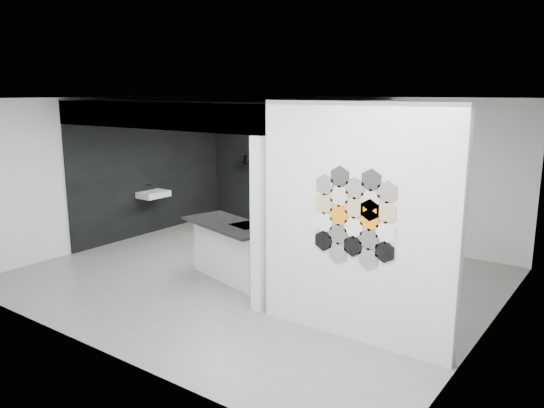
{
  "coord_description": "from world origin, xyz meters",
  "views": [
    {
      "loc": [
        4.92,
        -6.37,
        2.9
      ],
      "look_at": [
        0.1,
        0.3,
        1.15
      ],
      "focal_mm": 35.0,
      "sensor_mm": 36.0,
      "label": 1
    }
  ],
  "objects_px": {
    "wall_basin": "(154,194)",
    "kitchen_island": "(234,250)",
    "partition_panel": "(355,224)",
    "bottle_dark": "(278,162)",
    "glass_vase": "(351,170)",
    "kettle": "(329,168)",
    "utensil_cup": "(274,164)",
    "stockpot": "(249,160)",
    "glass_bowl": "(351,171)"
  },
  "relations": [
    {
      "from": "kettle",
      "to": "utensil_cup",
      "type": "bearing_deg",
      "value": 169.71
    },
    {
      "from": "bottle_dark",
      "to": "utensil_cup",
      "type": "distance_m",
      "value": 0.11
    },
    {
      "from": "kettle",
      "to": "glass_bowl",
      "type": "xyz_separation_m",
      "value": [
        0.48,
        0.0,
        -0.02
      ]
    },
    {
      "from": "wall_basin",
      "to": "glass_bowl",
      "type": "relative_size",
      "value": 4.25
    },
    {
      "from": "glass_vase",
      "to": "stockpot",
      "type": "bearing_deg",
      "value": 180.0
    },
    {
      "from": "glass_bowl",
      "to": "stockpot",
      "type": "bearing_deg",
      "value": 180.0
    },
    {
      "from": "kitchen_island",
      "to": "utensil_cup",
      "type": "bearing_deg",
      "value": 130.81
    },
    {
      "from": "partition_panel",
      "to": "glass_bowl",
      "type": "xyz_separation_m",
      "value": [
        -2.08,
        3.87,
        -0.03
      ]
    },
    {
      "from": "partition_panel",
      "to": "wall_basin",
      "type": "bearing_deg",
      "value": 161.77
    },
    {
      "from": "partition_panel",
      "to": "glass_vase",
      "type": "distance_m",
      "value": 4.39
    },
    {
      "from": "wall_basin",
      "to": "kitchen_island",
      "type": "height_order",
      "value": "kitchen_island"
    },
    {
      "from": "stockpot",
      "to": "bottle_dark",
      "type": "relative_size",
      "value": 1.29
    },
    {
      "from": "bottle_dark",
      "to": "stockpot",
      "type": "bearing_deg",
      "value": 180.0
    },
    {
      "from": "partition_panel",
      "to": "kitchen_island",
      "type": "xyz_separation_m",
      "value": [
        -2.46,
        0.76,
        -0.93
      ]
    },
    {
      "from": "wall_basin",
      "to": "kettle",
      "type": "height_order",
      "value": "kettle"
    },
    {
      "from": "partition_panel",
      "to": "kitchen_island",
      "type": "bearing_deg",
      "value": 162.91
    },
    {
      "from": "stockpot",
      "to": "bottle_dark",
      "type": "height_order",
      "value": "stockpot"
    },
    {
      "from": "kettle",
      "to": "utensil_cup",
      "type": "xyz_separation_m",
      "value": [
        -1.37,
        0.0,
        -0.02
      ]
    },
    {
      "from": "stockpot",
      "to": "glass_vase",
      "type": "distance_m",
      "value": 2.53
    },
    {
      "from": "bottle_dark",
      "to": "glass_bowl",
      "type": "bearing_deg",
      "value": 0.0
    },
    {
      "from": "kettle",
      "to": "utensil_cup",
      "type": "height_order",
      "value": "kettle"
    },
    {
      "from": "wall_basin",
      "to": "bottle_dark",
      "type": "xyz_separation_m",
      "value": [
        1.64,
        2.07,
        0.56
      ]
    },
    {
      "from": "wall_basin",
      "to": "stockpot",
      "type": "relative_size",
      "value": 2.62
    },
    {
      "from": "wall_basin",
      "to": "stockpot",
      "type": "height_order",
      "value": "stockpot"
    },
    {
      "from": "wall_basin",
      "to": "utensil_cup",
      "type": "relative_size",
      "value": 6.01
    },
    {
      "from": "bottle_dark",
      "to": "glass_vase",
      "type": "bearing_deg",
      "value": 0.0
    },
    {
      "from": "kitchen_island",
      "to": "glass_bowl",
      "type": "bearing_deg",
      "value": 98.38
    },
    {
      "from": "glass_vase",
      "to": "bottle_dark",
      "type": "distance_m",
      "value": 1.75
    },
    {
      "from": "stockpot",
      "to": "kettle",
      "type": "xyz_separation_m",
      "value": [
        2.05,
        0.0,
        -0.03
      ]
    },
    {
      "from": "glass_bowl",
      "to": "glass_vase",
      "type": "xyz_separation_m",
      "value": [
        0.0,
        0.0,
        0.03
      ]
    },
    {
      "from": "utensil_cup",
      "to": "kettle",
      "type": "bearing_deg",
      "value": 0.0
    },
    {
      "from": "partition_panel",
      "to": "bottle_dark",
      "type": "distance_m",
      "value": 5.44
    },
    {
      "from": "utensil_cup",
      "to": "stockpot",
      "type": "bearing_deg",
      "value": 180.0
    },
    {
      "from": "glass_vase",
      "to": "bottle_dark",
      "type": "relative_size",
      "value": 0.9
    },
    {
      "from": "glass_bowl",
      "to": "bottle_dark",
      "type": "height_order",
      "value": "bottle_dark"
    },
    {
      "from": "kitchen_island",
      "to": "stockpot",
      "type": "xyz_separation_m",
      "value": [
        -2.14,
        3.11,
        0.95
      ]
    },
    {
      "from": "kitchen_island",
      "to": "bottle_dark",
      "type": "bearing_deg",
      "value": 129.24
    },
    {
      "from": "wall_basin",
      "to": "kitchen_island",
      "type": "bearing_deg",
      "value": -19.16
    },
    {
      "from": "stockpot",
      "to": "glass_vase",
      "type": "bearing_deg",
      "value": 0.0
    },
    {
      "from": "partition_panel",
      "to": "kettle",
      "type": "bearing_deg",
      "value": 123.5
    },
    {
      "from": "glass_vase",
      "to": "wall_basin",
      "type": "bearing_deg",
      "value": -148.65
    },
    {
      "from": "partition_panel",
      "to": "glass_bowl",
      "type": "distance_m",
      "value": 4.39
    },
    {
      "from": "partition_panel",
      "to": "utensil_cup",
      "type": "bearing_deg",
      "value": 135.5
    },
    {
      "from": "kettle",
      "to": "utensil_cup",
      "type": "relative_size",
      "value": 1.61
    },
    {
      "from": "glass_vase",
      "to": "kitchen_island",
      "type": "bearing_deg",
      "value": -97.13
    },
    {
      "from": "kitchen_island",
      "to": "kettle",
      "type": "relative_size",
      "value": 11.53
    },
    {
      "from": "partition_panel",
      "to": "utensil_cup",
      "type": "height_order",
      "value": "partition_panel"
    },
    {
      "from": "wall_basin",
      "to": "glass_vase",
      "type": "height_order",
      "value": "glass_vase"
    },
    {
      "from": "bottle_dark",
      "to": "wall_basin",
      "type": "bearing_deg",
      "value": -128.38
    },
    {
      "from": "kitchen_island",
      "to": "utensil_cup",
      "type": "xyz_separation_m",
      "value": [
        -1.47,
        3.11,
        0.9
      ]
    }
  ]
}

